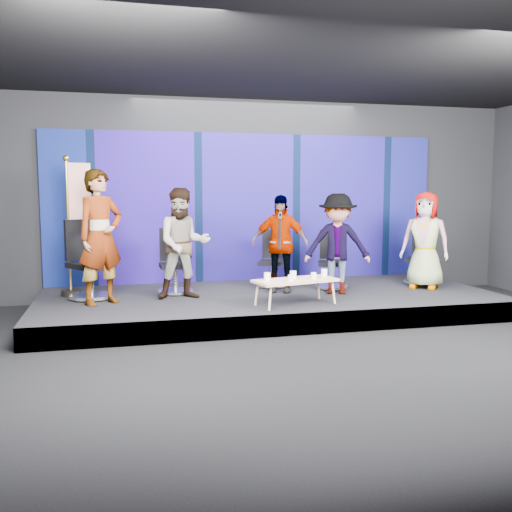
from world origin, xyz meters
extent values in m
plane|color=black|center=(0.00, 0.00, 0.00)|extent=(10.00, 10.00, 0.00)
cube|color=black|center=(0.00, 4.00, 1.75)|extent=(10.00, 0.02, 3.50)
cube|color=black|center=(0.00, 0.00, 3.50)|extent=(10.00, 8.00, 0.02)
cube|color=black|center=(0.00, 2.50, 0.15)|extent=(7.00, 3.00, 0.30)
cube|color=#061A50|center=(0.00, 3.95, 1.60)|extent=(7.00, 0.08, 2.60)
cylinder|color=silver|center=(-2.69, 2.71, 0.33)|extent=(0.92, 0.92, 0.07)
cylinder|color=silver|center=(-2.69, 2.71, 0.59)|extent=(0.08, 0.08, 0.44)
cube|color=black|center=(-2.69, 2.71, 0.81)|extent=(0.74, 0.74, 0.08)
cube|color=black|center=(-2.83, 2.93, 1.17)|extent=(0.43, 0.32, 0.61)
imported|color=black|center=(-2.52, 2.29, 1.25)|extent=(0.83, 0.77, 1.90)
cylinder|color=silver|center=(-1.42, 2.86, 0.33)|extent=(0.58, 0.58, 0.06)
cylinder|color=silver|center=(-1.42, 2.86, 0.55)|extent=(0.07, 0.07, 0.38)
cube|color=black|center=(-1.42, 2.86, 0.74)|extent=(0.47, 0.47, 0.07)
cube|color=black|center=(-1.43, 3.09, 1.05)|extent=(0.42, 0.06, 0.52)
imported|color=black|center=(-1.34, 2.42, 1.12)|extent=(0.81, 0.64, 1.64)
cylinder|color=silver|center=(0.21, 3.08, 0.33)|extent=(0.70, 0.70, 0.05)
cylinder|color=silver|center=(0.21, 3.08, 0.53)|extent=(0.06, 0.06, 0.36)
cube|color=black|center=(0.21, 3.08, 0.71)|extent=(0.56, 0.56, 0.06)
cube|color=black|center=(0.29, 3.28, 1.00)|extent=(0.38, 0.19, 0.49)
imported|color=black|center=(0.21, 2.63, 1.07)|extent=(0.97, 0.70, 1.54)
cylinder|color=silver|center=(1.12, 2.70, 0.33)|extent=(0.69, 0.69, 0.05)
cylinder|color=silver|center=(1.12, 2.70, 0.53)|extent=(0.06, 0.06, 0.36)
cube|color=black|center=(1.12, 2.70, 0.72)|extent=(0.56, 0.56, 0.06)
cube|color=black|center=(1.19, 2.91, 1.01)|extent=(0.39, 0.18, 0.50)
imported|color=black|center=(1.03, 2.26, 1.08)|extent=(1.14, 0.89, 1.56)
cylinder|color=silver|center=(2.78, 2.79, 0.33)|extent=(0.78, 0.78, 0.06)
cylinder|color=silver|center=(2.78, 2.79, 0.54)|extent=(0.06, 0.06, 0.37)
cube|color=black|center=(2.78, 2.79, 0.72)|extent=(0.62, 0.62, 0.06)
cube|color=black|center=(2.93, 2.96, 1.03)|extent=(0.33, 0.31, 0.51)
imported|color=black|center=(2.62, 2.38, 1.09)|extent=(0.91, 0.89, 1.59)
cube|color=tan|center=(0.13, 1.58, 0.64)|extent=(1.26, 0.76, 0.04)
cylinder|color=tan|center=(-0.32, 1.27, 0.46)|extent=(0.03, 0.03, 0.33)
cylinder|color=tan|center=(-0.41, 1.65, 0.46)|extent=(0.03, 0.03, 0.33)
cylinder|color=tan|center=(0.68, 1.51, 0.46)|extent=(0.03, 0.03, 0.33)
cylinder|color=tan|center=(0.59, 1.89, 0.46)|extent=(0.03, 0.03, 0.33)
cylinder|color=white|center=(-0.28, 1.58, 0.71)|extent=(0.09, 0.09, 0.11)
cylinder|color=white|center=(0.02, 1.44, 0.70)|extent=(0.07, 0.07, 0.09)
cylinder|color=white|center=(0.12, 1.65, 0.72)|extent=(0.09, 0.09, 0.11)
cylinder|color=white|center=(0.40, 1.56, 0.71)|extent=(0.08, 0.08, 0.09)
cylinder|color=white|center=(0.63, 1.76, 0.71)|extent=(0.09, 0.09, 0.10)
cylinder|color=black|center=(-3.00, 3.04, 0.34)|extent=(0.28, 0.28, 0.09)
cylinder|color=gold|center=(-3.00, 3.04, 1.36)|extent=(0.04, 0.04, 1.95)
sphere|color=gold|center=(-3.00, 3.04, 2.38)|extent=(0.10, 0.10, 0.10)
cube|color=#A61D13|center=(-2.82, 3.08, 1.85)|extent=(0.34, 0.15, 0.93)
camera|label=1|loc=(-2.30, -5.99, 1.90)|focal=40.00mm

